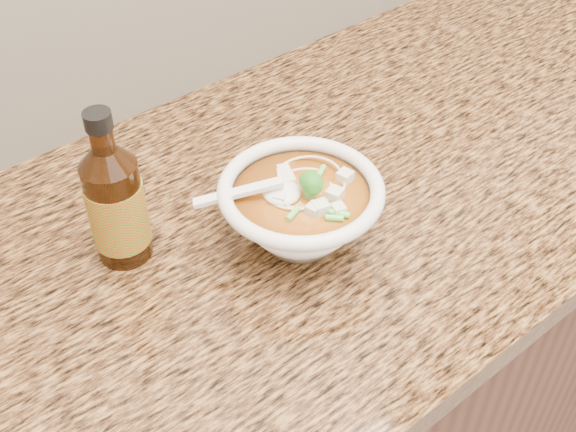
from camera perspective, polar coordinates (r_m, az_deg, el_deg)
cabinet at (r=1.36m, az=3.11°, el=-12.12°), size 4.00×0.65×0.86m
counter_slab at (r=1.03m, az=4.04°, el=2.48°), size 4.00×0.68×0.04m
soup_bowl at (r=0.88m, az=0.99°, el=0.33°), size 0.21×0.20×0.11m
hot_sauce_bottle at (r=0.87m, az=-13.42°, el=0.88°), size 0.09×0.09×0.21m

